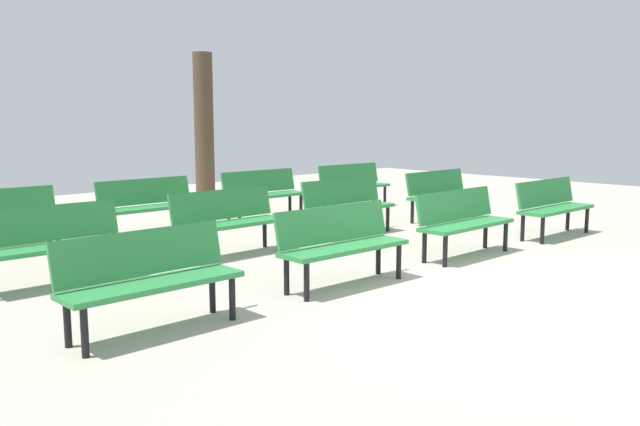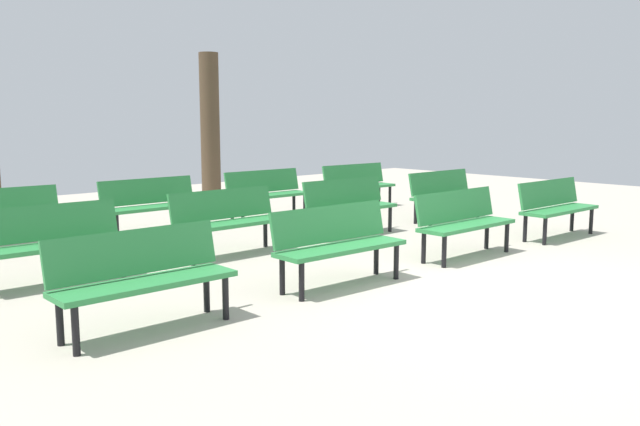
{
  "view_description": "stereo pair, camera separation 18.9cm",
  "coord_description": "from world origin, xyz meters",
  "px_view_note": "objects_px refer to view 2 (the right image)",
  "views": [
    {
      "loc": [
        -6.22,
        -3.38,
        1.87
      ],
      "look_at": [
        0.0,
        3.01,
        0.55
      ],
      "focal_mm": 37.31,
      "sensor_mm": 36.0,
      "label": 1
    },
    {
      "loc": [
        -6.08,
        -3.51,
        1.87
      ],
      "look_at": [
        0.0,
        3.01,
        0.55
      ],
      "focal_mm": 37.31,
      "sensor_mm": 36.0,
      "label": 2
    }
  ],
  "objects_px": {
    "bench_r1_c2": "(349,203)",
    "tree_2": "(210,127)",
    "bench_r1_c1": "(228,218)",
    "bench_r1_c3": "(445,192)",
    "bench_r2_c2": "(267,191)",
    "bench_r0_c2": "(463,219)",
    "bench_r2_c0": "(1,216)",
    "bench_r0_c3": "(556,205)",
    "bench_r0_c0": "(142,273)",
    "bench_r2_c1": "(151,202)",
    "bench_r1_c0": "(52,239)",
    "bench_r2_c3": "(358,183)",
    "bench_r0_c1": "(337,240)"
  },
  "relations": [
    {
      "from": "bench_r1_c2",
      "to": "tree_2",
      "type": "relative_size",
      "value": 0.5
    },
    {
      "from": "bench_r1_c1",
      "to": "tree_2",
      "type": "bearing_deg",
      "value": 58.68
    },
    {
      "from": "bench_r1_c3",
      "to": "bench_r2_c2",
      "type": "relative_size",
      "value": 1.0
    },
    {
      "from": "bench_r1_c3",
      "to": "bench_r0_c2",
      "type": "bearing_deg",
      "value": -138.68
    },
    {
      "from": "bench_r0_c2",
      "to": "bench_r2_c0",
      "type": "distance_m",
      "value": 6.24
    },
    {
      "from": "bench_r1_c3",
      "to": "bench_r0_c3",
      "type": "bearing_deg",
      "value": -92.77
    },
    {
      "from": "bench_r2_c0",
      "to": "bench_r0_c0",
      "type": "bearing_deg",
      "value": -89.69
    },
    {
      "from": "bench_r0_c3",
      "to": "bench_r2_c0",
      "type": "xyz_separation_m",
      "value": [
        -6.62,
        4.58,
        0.0
      ]
    },
    {
      "from": "bench_r0_c0",
      "to": "bench_r2_c0",
      "type": "height_order",
      "value": "same"
    },
    {
      "from": "bench_r0_c0",
      "to": "bench_r2_c1",
      "type": "bearing_deg",
      "value": 60.99
    },
    {
      "from": "bench_r2_c2",
      "to": "bench_r1_c0",
      "type": "bearing_deg",
      "value": -154.7
    },
    {
      "from": "bench_r2_c0",
      "to": "bench_r1_c1",
      "type": "bearing_deg",
      "value": -42.53
    },
    {
      "from": "bench_r1_c2",
      "to": "tree_2",
      "type": "height_order",
      "value": "tree_2"
    },
    {
      "from": "bench_r0_c0",
      "to": "bench_r2_c1",
      "type": "height_order",
      "value": "same"
    },
    {
      "from": "tree_2",
      "to": "bench_r2_c1",
      "type": "bearing_deg",
      "value": -135.84
    },
    {
      "from": "bench_r1_c3",
      "to": "bench_r2_c1",
      "type": "distance_m",
      "value": 5.09
    },
    {
      "from": "bench_r0_c2",
      "to": "tree_2",
      "type": "xyz_separation_m",
      "value": [
        1.04,
        7.46,
        1.11
      ]
    },
    {
      "from": "bench_r0_c0",
      "to": "bench_r2_c3",
      "type": "height_order",
      "value": "same"
    },
    {
      "from": "bench_r0_c1",
      "to": "bench_r0_c3",
      "type": "bearing_deg",
      "value": -0.2
    },
    {
      "from": "bench_r2_c3",
      "to": "tree_2",
      "type": "height_order",
      "value": "tree_2"
    },
    {
      "from": "bench_r1_c2",
      "to": "bench_r1_c1",
      "type": "bearing_deg",
      "value": -179.56
    },
    {
      "from": "bench_r0_c3",
      "to": "bench_r1_c3",
      "type": "xyz_separation_m",
      "value": [
        0.13,
        2.18,
        0.0
      ]
    },
    {
      "from": "bench_r0_c3",
      "to": "bench_r1_c1",
      "type": "bearing_deg",
      "value": 153.42
    },
    {
      "from": "bench_r1_c1",
      "to": "bench_r2_c3",
      "type": "bearing_deg",
      "value": 24.07
    },
    {
      "from": "bench_r0_c0",
      "to": "bench_r1_c2",
      "type": "height_order",
      "value": "same"
    },
    {
      "from": "bench_r0_c2",
      "to": "bench_r2_c0",
      "type": "relative_size",
      "value": 0.99
    },
    {
      "from": "bench_r0_c0",
      "to": "bench_r2_c0",
      "type": "distance_m",
      "value": 4.34
    },
    {
      "from": "bench_r1_c1",
      "to": "bench_r2_c0",
      "type": "xyz_separation_m",
      "value": [
        -2.18,
        2.22,
        0.0
      ]
    },
    {
      "from": "bench_r1_c0",
      "to": "bench_r2_c1",
      "type": "bearing_deg",
      "value": 43.1
    },
    {
      "from": "bench_r1_c3",
      "to": "bench_r2_c3",
      "type": "relative_size",
      "value": 0.99
    },
    {
      "from": "bench_r1_c1",
      "to": "tree_2",
      "type": "height_order",
      "value": "tree_2"
    },
    {
      "from": "bench_r0_c2",
      "to": "bench_r1_c3",
      "type": "bearing_deg",
      "value": 41.36
    },
    {
      "from": "bench_r1_c3",
      "to": "bench_r0_c1",
      "type": "bearing_deg",
      "value": -156.25
    },
    {
      "from": "bench_r1_c0",
      "to": "bench_r2_c3",
      "type": "xyz_separation_m",
      "value": [
        6.95,
        1.96,
        0.0
      ]
    },
    {
      "from": "bench_r0_c0",
      "to": "bench_r1_c3",
      "type": "xyz_separation_m",
      "value": [
        6.96,
        1.93,
        0.0
      ]
    },
    {
      "from": "bench_r1_c0",
      "to": "bench_r0_c0",
      "type": "bearing_deg",
      "value": -89.6
    },
    {
      "from": "bench_r0_c0",
      "to": "bench_r2_c2",
      "type": "bearing_deg",
      "value": 42.54
    },
    {
      "from": "bench_r0_c2",
      "to": "bench_r2_c0",
      "type": "bearing_deg",
      "value": 135.12
    },
    {
      "from": "bench_r0_c1",
      "to": "bench_r2_c0",
      "type": "xyz_separation_m",
      "value": [
        -2.11,
        4.39,
        0.0
      ]
    },
    {
      "from": "bench_r1_c3",
      "to": "bench_r2_c2",
      "type": "bearing_deg",
      "value": 134.47
    },
    {
      "from": "bench_r1_c0",
      "to": "bench_r1_c3",
      "type": "relative_size",
      "value": 1.01
    },
    {
      "from": "bench_r1_c2",
      "to": "bench_r2_c1",
      "type": "bearing_deg",
      "value": 137.22
    },
    {
      "from": "bench_r1_c0",
      "to": "bench_r1_c3",
      "type": "distance_m",
      "value": 6.9
    },
    {
      "from": "bench_r2_c3",
      "to": "bench_r1_c0",
      "type": "bearing_deg",
      "value": -161.35
    },
    {
      "from": "bench_r2_c2",
      "to": "bench_r2_c3",
      "type": "distance_m",
      "value": 2.27
    },
    {
      "from": "bench_r1_c0",
      "to": "bench_r1_c2",
      "type": "relative_size",
      "value": 1.0
    },
    {
      "from": "bench_r0_c1",
      "to": "bench_r2_c2",
      "type": "xyz_separation_m",
      "value": [
        2.42,
        4.29,
        0.0
      ]
    },
    {
      "from": "bench_r2_c0",
      "to": "bench_r2_c3",
      "type": "relative_size",
      "value": 1.0
    },
    {
      "from": "bench_r0_c1",
      "to": "bench_r1_c0",
      "type": "bearing_deg",
      "value": 137.46
    },
    {
      "from": "bench_r0_c0",
      "to": "bench_r2_c0",
      "type": "bearing_deg",
      "value": 88.0
    }
  ]
}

